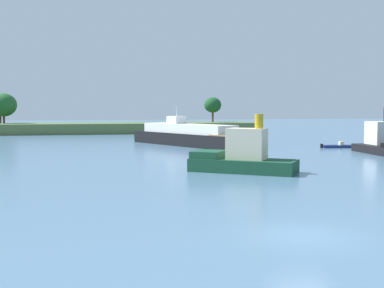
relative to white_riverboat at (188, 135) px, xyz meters
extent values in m
plane|color=slate|center=(-5.29, -50.28, -1.44)|extent=(400.00, 400.00, 0.00)
cube|color=#566B3D|center=(-24.45, 37.65, -0.37)|extent=(93.23, 12.11, 2.14)
cylinder|color=#513823|center=(-31.93, 40.60, 2.00)|extent=(0.44, 0.44, 2.60)
ellipsoid|color=#2D6B33|center=(-31.93, 40.60, 4.77)|extent=(3.67, 3.67, 3.30)
cylinder|color=#513823|center=(-31.17, 40.32, 1.54)|extent=(0.44, 0.44, 1.68)
ellipsoid|color=#235B28|center=(-31.17, 40.32, 4.54)|extent=(5.39, 5.39, 4.85)
cylinder|color=#513823|center=(13.75, 39.63, 1.86)|extent=(0.44, 0.44, 2.31)
ellipsoid|color=#194C23|center=(13.75, 39.63, 4.56)|extent=(3.85, 3.85, 3.47)
cube|color=white|center=(21.26, -15.17, 0.89)|extent=(3.53, 3.41, 2.80)
cylinder|color=#333338|center=(21.26, -15.17, 3.19)|extent=(0.12, 0.12, 1.80)
cube|color=black|center=(-0.01, 0.03, -0.55)|extent=(13.70, 21.56, 1.77)
cube|color=white|center=(-0.01, 0.03, 0.98)|extent=(10.95, 16.95, 1.30)
cube|color=white|center=(-1.24, 2.48, 2.18)|extent=(2.81, 3.02, 1.10)
cube|color=#937551|center=(3.92, -7.82, 0.41)|extent=(5.25, 5.27, 0.16)
cylinder|color=silver|center=(-1.24, 2.48, 3.43)|extent=(0.10, 0.10, 1.40)
cube|color=#19472D|center=(-1.33, -29.76, -0.89)|extent=(9.20, 7.73, 1.10)
cube|color=#19472D|center=(-3.89, -28.02, -0.04)|extent=(3.74, 3.87, 0.60)
cube|color=beige|center=(-1.08, -29.93, 0.96)|extent=(3.78, 3.53, 2.60)
cylinder|color=gold|center=(-0.23, -30.51, 2.86)|extent=(0.70, 0.70, 1.20)
cylinder|color=black|center=(-5.07, -27.22, -0.78)|extent=(0.64, 0.75, 0.70)
cube|color=navy|center=(19.08, -8.28, -1.25)|extent=(4.60, 1.99, 0.37)
cube|color=beige|center=(19.41, -8.32, -0.82)|extent=(0.59, 0.77, 0.50)
cube|color=black|center=(16.73, -7.96, -1.16)|extent=(0.32, 0.35, 0.56)
camera|label=1|loc=(-14.15, -69.53, 3.99)|focal=46.47mm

